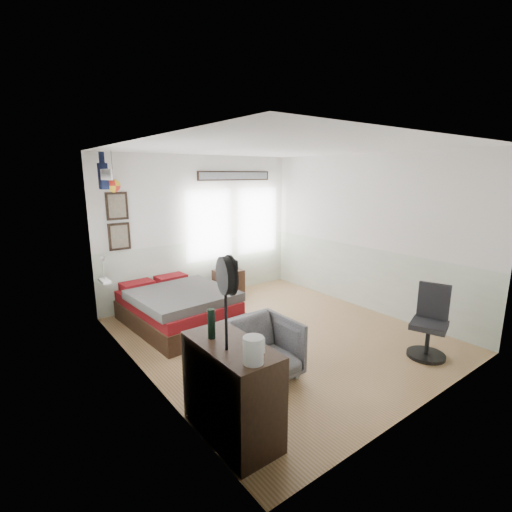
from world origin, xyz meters
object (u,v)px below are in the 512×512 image
(armchair, at_px, (263,349))
(task_chair, at_px, (429,328))
(dresser, at_px, (231,390))
(nightstand, at_px, (228,283))
(bed, at_px, (177,307))

(armchair, height_order, task_chair, task_chair)
(dresser, relative_size, task_chair, 1.04)
(nightstand, distance_m, task_chair, 3.76)
(dresser, bearing_deg, armchair, 36.00)
(bed, xyz_separation_m, task_chair, (2.20, -2.93, 0.10))
(bed, distance_m, nightstand, 1.63)
(nightstand, bearing_deg, dresser, -121.82)
(bed, relative_size, dresser, 1.97)
(bed, height_order, dresser, dresser)
(bed, height_order, nightstand, bed)
(armchair, xyz_separation_m, task_chair, (2.07, -0.90, 0.04))
(bed, relative_size, armchair, 2.58)
(armchair, height_order, nightstand, armchair)
(dresser, height_order, task_chair, task_chair)
(bed, distance_m, task_chair, 3.66)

